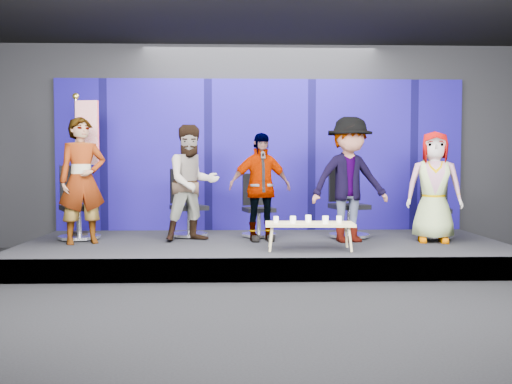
{
  "coord_description": "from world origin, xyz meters",
  "views": [
    {
      "loc": [
        -0.37,
        -5.91,
        1.47
      ],
      "look_at": [
        -0.12,
        2.4,
        1.04
      ],
      "focal_mm": 40.0,
      "sensor_mm": 36.0,
      "label": 1
    }
  ],
  "objects_px": {
    "chair_e": "(435,216)",
    "panelist_e": "(434,187)",
    "chair_d": "(348,214)",
    "mug_d": "(325,220)",
    "chair_b": "(188,214)",
    "mug_c": "(308,219)",
    "mug_a": "(276,219)",
    "mug_b": "(293,220)",
    "chair_c": "(258,216)",
    "panelist_b": "(192,183)",
    "flag_stand": "(83,162)",
    "panelist_c": "(260,187)",
    "coffee_table": "(310,225)",
    "mug_e": "(339,219)",
    "chair_a": "(78,215)",
    "panelist_d": "(349,180)",
    "panelist_a": "(82,181)"
  },
  "relations": [
    {
      "from": "chair_e",
      "to": "panelist_e",
      "type": "distance_m",
      "value": 0.7
    },
    {
      "from": "chair_d",
      "to": "mug_d",
      "type": "relative_size",
      "value": 11.49
    },
    {
      "from": "chair_b",
      "to": "panelist_e",
      "type": "bearing_deg",
      "value": -37.08
    },
    {
      "from": "mug_c",
      "to": "mug_a",
      "type": "bearing_deg",
      "value": -174.11
    },
    {
      "from": "panelist_e",
      "to": "mug_b",
      "type": "xyz_separation_m",
      "value": [
        -2.15,
        -0.72,
        -0.4
      ]
    },
    {
      "from": "chair_c",
      "to": "mug_b",
      "type": "relative_size",
      "value": 10.55
    },
    {
      "from": "chair_c",
      "to": "panelist_e",
      "type": "distance_m",
      "value": 2.7
    },
    {
      "from": "panelist_b",
      "to": "mug_d",
      "type": "relative_size",
      "value": 17.56
    },
    {
      "from": "mug_b",
      "to": "panelist_e",
      "type": "bearing_deg",
      "value": 18.6
    },
    {
      "from": "mug_b",
      "to": "flag_stand",
      "type": "xyz_separation_m",
      "value": [
        -3.1,
        1.27,
        0.77
      ]
    },
    {
      "from": "mug_b",
      "to": "flag_stand",
      "type": "relative_size",
      "value": 0.04
    },
    {
      "from": "mug_c",
      "to": "mug_d",
      "type": "height_order",
      "value": "mug_d"
    },
    {
      "from": "panelist_c",
      "to": "coffee_table",
      "type": "height_order",
      "value": "panelist_c"
    },
    {
      "from": "mug_a",
      "to": "mug_d",
      "type": "bearing_deg",
      "value": -9.68
    },
    {
      "from": "mug_d",
      "to": "flag_stand",
      "type": "height_order",
      "value": "flag_stand"
    },
    {
      "from": "mug_e",
      "to": "flag_stand",
      "type": "bearing_deg",
      "value": 162.32
    },
    {
      "from": "chair_b",
      "to": "panelist_e",
      "type": "xyz_separation_m",
      "value": [
        3.67,
        -0.73,
        0.46
      ]
    },
    {
      "from": "chair_a",
      "to": "panelist_d",
      "type": "relative_size",
      "value": 0.61
    },
    {
      "from": "panelist_d",
      "to": "mug_b",
      "type": "relative_size",
      "value": 19.5
    },
    {
      "from": "mug_b",
      "to": "mug_e",
      "type": "relative_size",
      "value": 1.07
    },
    {
      "from": "panelist_c",
      "to": "chair_d",
      "type": "bearing_deg",
      "value": 0.52
    },
    {
      "from": "panelist_e",
      "to": "mug_d",
      "type": "distance_m",
      "value": 1.92
    },
    {
      "from": "mug_d",
      "to": "mug_b",
      "type": "bearing_deg",
      "value": 174.69
    },
    {
      "from": "panelist_d",
      "to": "coffee_table",
      "type": "relative_size",
      "value": 1.52
    },
    {
      "from": "flag_stand",
      "to": "chair_b",
      "type": "bearing_deg",
      "value": 16.82
    },
    {
      "from": "panelist_d",
      "to": "chair_e",
      "type": "height_order",
      "value": "panelist_d"
    },
    {
      "from": "coffee_table",
      "to": "mug_a",
      "type": "xyz_separation_m",
      "value": [
        -0.45,
        0.04,
        0.07
      ]
    },
    {
      "from": "panelist_d",
      "to": "panelist_c",
      "type": "bearing_deg",
      "value": 159.87
    },
    {
      "from": "panelist_b",
      "to": "panelist_c",
      "type": "height_order",
      "value": "panelist_b"
    },
    {
      "from": "mug_b",
      "to": "flag_stand",
      "type": "bearing_deg",
      "value": 157.8
    },
    {
      "from": "chair_c",
      "to": "mug_b",
      "type": "distance_m",
      "value": 1.48
    },
    {
      "from": "mug_a",
      "to": "mug_d",
      "type": "xyz_separation_m",
      "value": [
        0.65,
        -0.11,
        0.01
      ]
    },
    {
      "from": "flag_stand",
      "to": "panelist_d",
      "type": "bearing_deg",
      "value": 3.06
    },
    {
      "from": "mug_e",
      "to": "flag_stand",
      "type": "height_order",
      "value": "flag_stand"
    },
    {
      "from": "chair_b",
      "to": "chair_c",
      "type": "bearing_deg",
      "value": -27.39
    },
    {
      "from": "coffee_table",
      "to": "flag_stand",
      "type": "distance_m",
      "value": 3.65
    },
    {
      "from": "mug_d",
      "to": "flag_stand",
      "type": "distance_m",
      "value": 3.84
    },
    {
      "from": "chair_c",
      "to": "mug_a",
      "type": "relative_size",
      "value": 11.87
    },
    {
      "from": "chair_c",
      "to": "chair_d",
      "type": "xyz_separation_m",
      "value": [
        1.39,
        -0.16,
        0.05
      ]
    },
    {
      "from": "chair_a",
      "to": "flag_stand",
      "type": "bearing_deg",
      "value": 28.71
    },
    {
      "from": "panelist_a",
      "to": "mug_b",
      "type": "distance_m",
      "value": 3.1
    },
    {
      "from": "coffee_table",
      "to": "mug_d",
      "type": "relative_size",
      "value": 12.21
    },
    {
      "from": "panelist_b",
      "to": "chair_d",
      "type": "relative_size",
      "value": 1.53
    },
    {
      "from": "panelist_c",
      "to": "mug_e",
      "type": "height_order",
      "value": "panelist_c"
    },
    {
      "from": "panelist_b",
      "to": "panelist_d",
      "type": "xyz_separation_m",
      "value": [
        2.32,
        -0.2,
        0.05
      ]
    },
    {
      "from": "mug_b",
      "to": "chair_e",
      "type": "bearing_deg",
      "value": 27.11
    },
    {
      "from": "panelist_d",
      "to": "flag_stand",
      "type": "height_order",
      "value": "flag_stand"
    },
    {
      "from": "chair_a",
      "to": "panelist_e",
      "type": "distance_m",
      "value": 5.35
    },
    {
      "from": "panelist_e",
      "to": "flag_stand",
      "type": "xyz_separation_m",
      "value": [
        -5.25,
        0.54,
        0.37
      ]
    },
    {
      "from": "chair_a",
      "to": "mug_b",
      "type": "xyz_separation_m",
      "value": [
        3.17,
        -1.18,
        0.04
      ]
    }
  ]
}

